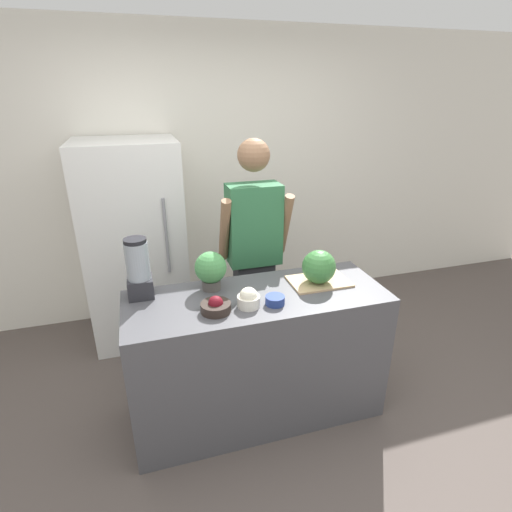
% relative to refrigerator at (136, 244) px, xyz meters
% --- Properties ---
extents(ground_plane, '(14.00, 14.00, 0.00)m').
position_rel_refrigerator_xyz_m(ground_plane, '(0.70, -1.54, -0.86)').
color(ground_plane, '#564C47').
extents(wall_back, '(8.00, 0.06, 2.60)m').
position_rel_refrigerator_xyz_m(wall_back, '(0.70, 0.40, 0.44)').
color(wall_back, white).
rests_on(wall_back, ground_plane).
extents(counter_island, '(1.62, 0.61, 0.90)m').
position_rel_refrigerator_xyz_m(counter_island, '(0.70, -1.24, -0.41)').
color(counter_island, '#4C4C51').
rests_on(counter_island, ground_plane).
extents(refrigerator, '(0.80, 0.72, 1.71)m').
position_rel_refrigerator_xyz_m(refrigerator, '(0.00, 0.00, 0.00)').
color(refrigerator, white).
rests_on(refrigerator, ground_plane).
extents(person, '(0.53, 0.27, 1.76)m').
position_rel_refrigerator_xyz_m(person, '(0.86, -0.62, 0.06)').
color(person, '#333338').
rests_on(person, ground_plane).
extents(cutting_board, '(0.38, 0.26, 0.01)m').
position_rel_refrigerator_xyz_m(cutting_board, '(1.14, -1.18, 0.05)').
color(cutting_board, tan).
rests_on(cutting_board, counter_island).
extents(watermelon, '(0.22, 0.22, 0.22)m').
position_rel_refrigerator_xyz_m(watermelon, '(1.12, -1.20, 0.17)').
color(watermelon, '#3D7F3D').
rests_on(watermelon, cutting_board).
extents(bowl_cherries, '(0.17, 0.17, 0.10)m').
position_rel_refrigerator_xyz_m(bowl_cherries, '(0.42, -1.35, 0.08)').
color(bowl_cherries, '#2D231E').
rests_on(bowl_cherries, counter_island).
extents(bowl_cream, '(0.13, 0.13, 0.12)m').
position_rel_refrigerator_xyz_m(bowl_cream, '(0.61, -1.35, 0.09)').
color(bowl_cream, white).
rests_on(bowl_cream, counter_island).
extents(bowl_small_blue, '(0.11, 0.11, 0.05)m').
position_rel_refrigerator_xyz_m(bowl_small_blue, '(0.77, -1.37, 0.07)').
color(bowl_small_blue, navy).
rests_on(bowl_small_blue, counter_island).
extents(blender, '(0.15, 0.15, 0.37)m').
position_rel_refrigerator_xyz_m(blender, '(0.02, -1.04, 0.22)').
color(blender, '#28282D').
rests_on(blender, counter_island).
extents(potted_plant, '(0.20, 0.20, 0.25)m').
position_rel_refrigerator_xyz_m(potted_plant, '(0.45, -1.07, 0.18)').
color(potted_plant, '#514C47').
rests_on(potted_plant, counter_island).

